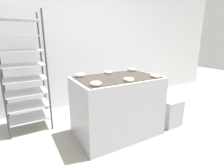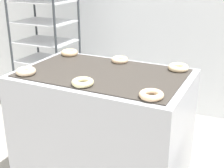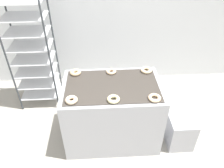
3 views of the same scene
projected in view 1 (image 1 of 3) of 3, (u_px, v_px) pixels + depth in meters
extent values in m
plane|color=#9E998E|center=(144.00, 156.00, 2.18)|extent=(14.00, 14.00, 0.00)
cube|color=silver|center=(80.00, 39.00, 3.60)|extent=(8.00, 0.05, 2.80)
cube|color=#A8AAB2|center=(117.00, 106.00, 2.61)|extent=(1.22, 0.78, 0.88)
cube|color=#38332D|center=(117.00, 77.00, 2.49)|extent=(1.12, 0.69, 0.01)
cube|color=#262628|center=(151.00, 98.00, 2.43)|extent=(0.12, 0.07, 0.10)
cylinder|color=#33383D|center=(1.00, 78.00, 2.31)|extent=(0.02, 0.02, 1.82)
cylinder|color=#33383D|center=(47.00, 74.00, 2.60)|extent=(0.02, 0.02, 1.82)
cylinder|color=#33383D|center=(2.00, 73.00, 2.69)|extent=(0.02, 0.02, 1.82)
cylinder|color=#33383D|center=(42.00, 69.00, 2.97)|extent=(0.02, 0.02, 1.82)
cube|color=silver|center=(30.00, 117.00, 2.83)|extent=(0.59, 0.45, 0.01)
cube|color=silver|center=(28.00, 105.00, 2.78)|extent=(0.59, 0.45, 0.01)
cube|color=silver|center=(27.00, 92.00, 2.72)|extent=(0.59, 0.45, 0.01)
cube|color=silver|center=(25.00, 79.00, 2.67)|extent=(0.59, 0.45, 0.01)
cube|color=silver|center=(23.00, 65.00, 2.61)|extent=(0.59, 0.45, 0.01)
cube|color=silver|center=(21.00, 51.00, 2.56)|extent=(0.59, 0.45, 0.01)
cube|color=silver|center=(19.00, 36.00, 2.50)|extent=(0.59, 0.45, 0.01)
cube|color=silver|center=(17.00, 20.00, 2.45)|extent=(0.59, 0.45, 0.01)
cube|color=#A8AAB2|center=(168.00, 112.00, 2.94)|extent=(0.33, 0.35, 0.44)
torus|color=beige|center=(96.00, 84.00, 2.04)|extent=(0.14, 0.14, 0.05)
torus|color=beige|center=(128.00, 79.00, 2.25)|extent=(0.14, 0.14, 0.04)
torus|color=beige|center=(155.00, 76.00, 2.47)|extent=(0.14, 0.14, 0.04)
torus|color=beige|center=(80.00, 75.00, 2.50)|extent=(0.14, 0.14, 0.05)
torus|color=beige|center=(108.00, 72.00, 2.72)|extent=(0.13, 0.13, 0.04)
torus|color=beige|center=(132.00, 70.00, 2.94)|extent=(0.15, 0.15, 0.04)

